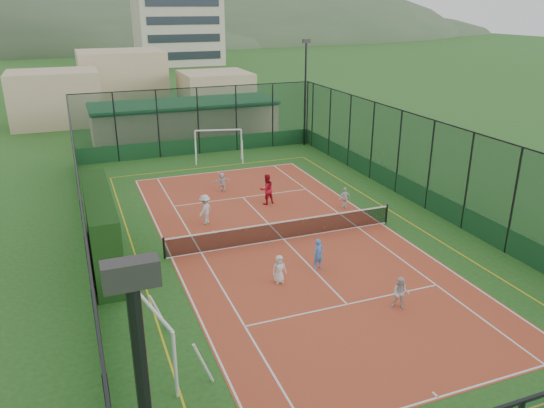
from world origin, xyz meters
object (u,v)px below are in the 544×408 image
Objects in this scene: futsal_goal_near at (153,337)px; child_near_right at (401,293)px; clubhouse at (185,121)px; child_far_right at (345,198)px; white_bench at (123,279)px; futsal_goal_far at (219,145)px; coach at (267,189)px; floodlight_ne at (305,94)px; child_far_back at (222,182)px; child_near_mid at (318,254)px; child_near_left at (279,269)px; child_far_left at (205,209)px.

child_near_right is at bearing -102.43° from futsal_goal_near.
clubhouse is 19.93m from child_far_right.
child_near_right reaches higher than white_bench.
futsal_goal_far reaches higher than futsal_goal_near.
child_near_right is 12.27m from coach.
futsal_goal_far is 9.86m from coach.
floodlight_ne is at bearing 27.40° from futsal_goal_far.
coach is at bearing -123.18° from floodlight_ne.
coach is (1.76, -3.06, 0.30)m from child_far_back.
floodlight_ne is at bearing 113.48° from child_near_right.
clubhouse is 11.04× the size of child_near_mid.
child_near_left is 4.93m from child_near_right.
child_far_right is (3.87, -12.08, -0.49)m from futsal_goal_far.
child_near_right is at bearing -86.67° from clubhouse.
child_near_mid is 4.26m from child_near_right.
child_near_left is at bearing -175.88° from child_near_mid.
futsal_goal_far is 2.17× the size of child_far_left.
child_far_back is at bearing 49.36° from white_bench.
child_far_left is at bearing -10.73° from child_far_right.
child_far_back is 3.55m from coach.
clubhouse reaches higher than white_bench.
coach is at bearing 32.82° from white_bench.
child_far_left is at bearing 11.96° from coach.
floodlight_ne is at bearing -32.12° from clubhouse.
white_bench is 1.29× the size of child_far_right.
futsal_goal_near reaches higher than child_far_back.
child_near_right is (1.71, -29.34, -0.92)m from clubhouse.
child_near_left is at bearing -93.95° from clubhouse.
child_near_left is at bearing 38.63° from child_far_right.
futsal_goal_far is (8.36, 22.23, 0.01)m from futsal_goal_near.
child_far_left is 5.19m from child_far_back.
floodlight_ne reaches higher than clubhouse.
child_near_mid is at bearing -14.61° from white_bench.
floodlight_ne is 18.00m from child_far_left.
futsal_goal_far is 2.68× the size of child_near_right.
child_near_left is at bearing -116.91° from floodlight_ne.
child_far_back is at bearing -49.65° from child_far_right.
coach is (2.74, 8.77, 0.28)m from child_near_left.
coach is (-0.76, 12.24, 0.24)m from child_near_right.
white_bench is 13.47m from child_far_right.
child_far_right is at bearing 112.48° from child_near_right.
white_bench is at bearing 164.47° from child_near_left.
clubhouse is at bearing -143.75° from child_far_left.
child_far_left is (-1.27, 7.16, 0.19)m from child_near_left.
child_far_left is (-3.06, -18.71, -0.77)m from clubhouse.
child_near_right reaches higher than child_near_left.
floodlight_ne is 25.15m from white_bench.
clubhouse is at bearing 80.31° from child_near_mid.
white_bench is (-7.80, -24.11, -1.14)m from clubhouse.
clubhouse is 25.94m from child_near_left.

